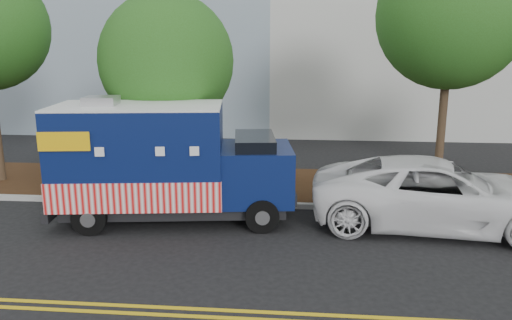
{
  "coord_description": "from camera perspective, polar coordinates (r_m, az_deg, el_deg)",
  "views": [
    {
      "loc": [
        3.53,
        -12.49,
        4.71
      ],
      "look_at": [
        2.35,
        0.6,
        1.61
      ],
      "focal_mm": 35.0,
      "sensor_mm": 36.0,
      "label": 1
    }
  ],
  "objects": [
    {
      "name": "centerline_near",
      "position": [
        9.96,
        -16.92,
        -15.53
      ],
      "size": [
        120.0,
        0.1,
        0.01
      ],
      "primitive_type": "cube",
      "color": "gold",
      "rests_on": "ground"
    },
    {
      "name": "curb",
      "position": [
        15.06,
        -8.7,
        -4.81
      ],
      "size": [
        120.0,
        0.18,
        0.15
      ],
      "primitive_type": "cube",
      "color": "#9E9E99",
      "rests_on": "ground"
    },
    {
      "name": "tree_b",
      "position": [
        15.81,
        -10.17,
        11.07
      ],
      "size": [
        4.14,
        4.14,
        6.23
      ],
      "color": "#38281C",
      "rests_on": "ground"
    },
    {
      "name": "tree_c",
      "position": [
        16.72,
        21.41,
        15.19
      ],
      "size": [
        4.51,
        4.51,
        7.79
      ],
      "color": "#38281C",
      "rests_on": "ground"
    },
    {
      "name": "centerline_far",
      "position": [
        9.76,
        -17.49,
        -16.21
      ],
      "size": [
        120.0,
        0.1,
        0.01
      ],
      "primitive_type": "cube",
      "color": "gold",
      "rests_on": "ground"
    },
    {
      "name": "food_truck",
      "position": [
        13.54,
        -10.7,
        -0.59
      ],
      "size": [
        6.61,
        3.14,
        3.36
      ],
      "rotation": [
        0.0,
        0.0,
        0.13
      ],
      "color": "black",
      "rests_on": "ground"
    },
    {
      "name": "sign_post",
      "position": [
        16.18,
        -19.9,
        -0.06
      ],
      "size": [
        0.06,
        0.06,
        2.4
      ],
      "primitive_type": "cube",
      "color": "#473828",
      "rests_on": "ground"
    },
    {
      "name": "white_car",
      "position": [
        13.78,
        20.0,
        -3.64
      ],
      "size": [
        6.69,
        3.64,
        1.78
      ],
      "primitive_type": "imported",
      "rotation": [
        0.0,
        0.0,
        1.46
      ],
      "color": "white",
      "rests_on": "ground"
    },
    {
      "name": "mulch_strip",
      "position": [
        17.02,
        -7.04,
        -2.63
      ],
      "size": [
        120.0,
        4.0,
        0.15
      ],
      "primitive_type": "cube",
      "color": "black",
      "rests_on": "ground"
    },
    {
      "name": "ground",
      "position": [
        13.81,
        -10.06,
        -6.89
      ],
      "size": [
        120.0,
        120.0,
        0.0
      ],
      "primitive_type": "plane",
      "color": "black",
      "rests_on": "ground"
    }
  ]
}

